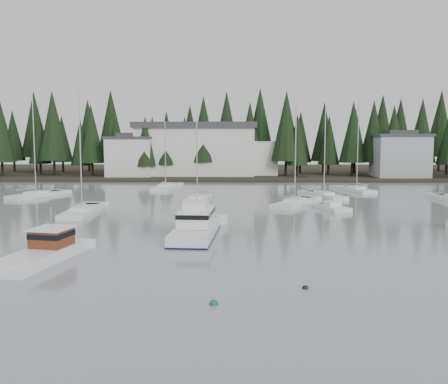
% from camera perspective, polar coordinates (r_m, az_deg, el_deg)
% --- Properties ---
extents(ground, '(260.00, 260.00, 0.00)m').
position_cam_1_polar(ground, '(23.46, -5.59, -14.32)').
color(ground, gray).
rests_on(ground, ground).
extents(far_shore_land, '(240.00, 54.00, 1.00)m').
position_cam_1_polar(far_shore_land, '(119.14, -0.33, 2.25)').
color(far_shore_land, black).
rests_on(far_shore_land, ground).
extents(conifer_treeline, '(200.00, 22.00, 20.00)m').
position_cam_1_polar(conifer_treeline, '(108.17, -0.45, 1.85)').
color(conifer_treeline, black).
rests_on(conifer_treeline, ground).
extents(house_west, '(9.54, 7.42, 8.75)m').
position_cam_1_polar(house_west, '(102.96, -10.64, 4.12)').
color(house_west, silver).
rests_on(house_west, ground).
extents(house_east_a, '(10.60, 8.48, 9.25)m').
position_cam_1_polar(house_east_a, '(105.33, 19.47, 4.05)').
color(house_east_a, '#999EA0').
rests_on(house_east_a, ground).
extents(harbor_inn, '(29.50, 11.50, 10.90)m').
position_cam_1_polar(harbor_inn, '(104.34, -2.13, 4.86)').
color(harbor_inn, silver).
rests_on(harbor_inn, ground).
extents(lobster_boat_brown, '(5.12, 8.42, 3.98)m').
position_cam_1_polar(lobster_boat_brown, '(35.77, -20.18, -6.71)').
color(lobster_boat_brown, white).
rests_on(lobster_boat_brown, ground).
extents(cabin_cruiser_center, '(3.92, 10.53, 4.44)m').
position_cam_1_polar(cabin_cruiser_center, '(42.13, -3.21, -4.12)').
color(cabin_cruiser_center, white).
rests_on(cabin_cruiser_center, ground).
extents(sailboat_0, '(2.92, 9.98, 14.87)m').
position_cam_1_polar(sailboat_0, '(56.73, -15.89, -2.28)').
color(sailboat_0, white).
rests_on(sailboat_0, ground).
extents(sailboat_3, '(3.80, 9.34, 11.41)m').
position_cam_1_polar(sailboat_3, '(81.48, -6.67, 0.42)').
color(sailboat_3, white).
rests_on(sailboat_3, ground).
extents(sailboat_4, '(4.44, 8.51, 14.13)m').
position_cam_1_polar(sailboat_4, '(79.76, 14.91, 0.15)').
color(sailboat_4, white).
rests_on(sailboat_4, ground).
extents(sailboat_5, '(3.09, 8.31, 11.53)m').
position_cam_1_polar(sailboat_5, '(64.87, -3.08, -1.02)').
color(sailboat_5, white).
rests_on(sailboat_5, ground).
extents(sailboat_6, '(6.04, 9.22, 14.54)m').
position_cam_1_polar(sailboat_6, '(74.73, -20.66, -0.44)').
color(sailboat_6, white).
rests_on(sailboat_6, ground).
extents(sailboat_8, '(6.94, 10.10, 12.51)m').
position_cam_1_polar(sailboat_8, '(62.17, 8.08, -1.39)').
color(sailboat_8, white).
rests_on(sailboat_8, ground).
extents(sailboat_9, '(5.34, 9.14, 13.18)m').
position_cam_1_polar(sailboat_9, '(70.85, 11.33, -0.51)').
color(sailboat_9, white).
rests_on(sailboat_9, ground).
extents(runabout_1, '(3.67, 5.46, 1.42)m').
position_cam_1_polar(runabout_1, '(58.36, 12.27, -1.90)').
color(runabout_1, white).
rests_on(runabout_1, ground).
extents(mooring_buoy_green, '(0.47, 0.47, 0.47)m').
position_cam_1_polar(mooring_buoy_green, '(25.31, -1.17, -12.73)').
color(mooring_buoy_green, '#145933').
rests_on(mooring_buoy_green, ground).
extents(mooring_buoy_dark, '(0.37, 0.37, 0.37)m').
position_cam_1_polar(mooring_buoy_dark, '(28.16, 9.28, -10.83)').
color(mooring_buoy_dark, black).
rests_on(mooring_buoy_dark, ground).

